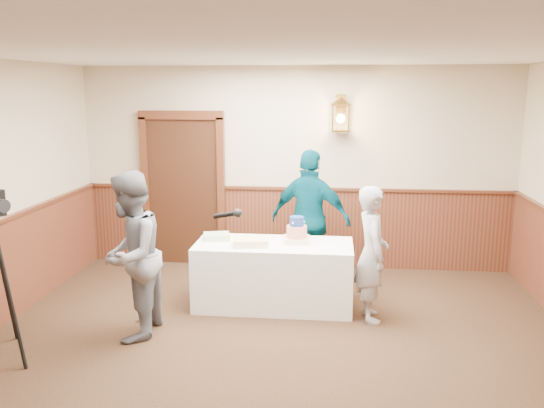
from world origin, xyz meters
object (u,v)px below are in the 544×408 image
at_px(sheet_cake_yellow, 251,242).
at_px(sheet_cake_green, 217,236).
at_px(interviewer, 130,256).
at_px(baker, 372,254).
at_px(display_table, 274,275).
at_px(tiered_cake, 297,232).
at_px(assistant_p, 310,219).

relative_size(sheet_cake_yellow, sheet_cake_green, 1.29).
bearing_deg(interviewer, baker, 107.02).
xyz_separation_m(display_table, sheet_cake_yellow, (-0.25, -0.11, 0.41)).
relative_size(display_table, tiered_cake, 5.80).
xyz_separation_m(baker, assistant_p, (-0.70, 0.99, 0.14)).
height_order(sheet_cake_yellow, interviewer, interviewer).
bearing_deg(assistant_p, interviewer, 61.48).
bearing_deg(sheet_cake_yellow, display_table, 23.84).
bearing_deg(interviewer, assistant_p, 135.22).
bearing_deg(interviewer, sheet_cake_yellow, 129.75).
distance_m(sheet_cake_green, baker, 1.82).
relative_size(sheet_cake_green, assistant_p, 0.17).
distance_m(sheet_cake_yellow, sheet_cake_green, 0.48).
height_order(sheet_cake_yellow, sheet_cake_green, sheet_cake_yellow).
bearing_deg(sheet_cake_yellow, tiered_cake, 20.41).
xyz_separation_m(tiered_cake, sheet_cake_yellow, (-0.51, -0.19, -0.08)).
bearing_deg(sheet_cake_yellow, interviewer, -140.84).
distance_m(display_table, sheet_cake_yellow, 0.50).
distance_m(display_table, interviewer, 1.74).
distance_m(sheet_cake_green, interviewer, 1.28).
distance_m(interviewer, baker, 2.54).
relative_size(interviewer, baker, 1.15).
xyz_separation_m(display_table, sheet_cake_green, (-0.69, 0.10, 0.41)).
xyz_separation_m(sheet_cake_yellow, sheet_cake_green, (-0.43, 0.21, -0.00)).
bearing_deg(sheet_cake_yellow, assistant_p, 52.03).
xyz_separation_m(display_table, assistant_p, (0.39, 0.71, 0.50)).
height_order(tiered_cake, sheet_cake_yellow, tiered_cake).
bearing_deg(display_table, sheet_cake_yellow, -156.16).
height_order(interviewer, assistant_p, assistant_p).
height_order(tiered_cake, baker, baker).
xyz_separation_m(sheet_cake_yellow, interviewer, (-1.09, -0.88, 0.06)).
bearing_deg(baker, assistant_p, 26.46).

